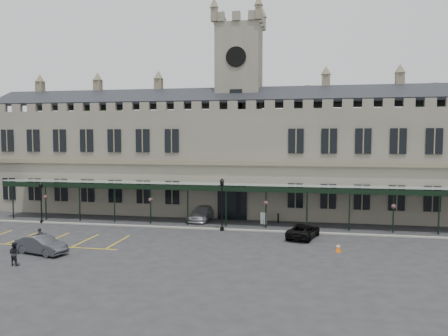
% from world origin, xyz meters
% --- Properties ---
extents(ground, '(140.00, 140.00, 0.00)m').
position_xyz_m(ground, '(0.00, 0.00, 0.00)').
color(ground, '#242426').
extents(station_building, '(60.00, 10.36, 17.30)m').
position_xyz_m(station_building, '(0.00, 15.91, 6.47)').
color(station_building, '#646054').
rests_on(station_building, ground).
extents(clock_tower, '(5.60, 5.60, 24.80)m').
position_xyz_m(clock_tower, '(0.00, 16.00, 13.11)').
color(clock_tower, '#646054').
rests_on(clock_tower, ground).
extents(canopy, '(50.00, 4.10, 4.30)m').
position_xyz_m(canopy, '(0.00, 7.46, 2.40)').
color(canopy, '#8C9E93').
rests_on(canopy, ground).
extents(kerb, '(60.00, 0.40, 0.12)m').
position_xyz_m(kerb, '(0.00, 5.50, 0.06)').
color(kerb, gray).
rests_on(kerb, ground).
extents(parking_markings, '(16.00, 6.00, 0.01)m').
position_xyz_m(parking_markings, '(-14.00, -1.50, 0.00)').
color(parking_markings, gold).
rests_on(parking_markings, ground).
extents(tree_behind_left, '(6.00, 6.00, 16.00)m').
position_xyz_m(tree_behind_left, '(-22.00, 25.00, 12.81)').
color(tree_behind_left, '#332314').
rests_on(tree_behind_left, ground).
extents(tree_behind_mid, '(6.00, 6.00, 16.00)m').
position_xyz_m(tree_behind_mid, '(8.00, 25.00, 12.81)').
color(tree_behind_mid, '#332314').
rests_on(tree_behind_mid, ground).
extents(tree_behind_right, '(6.00, 6.00, 16.00)m').
position_xyz_m(tree_behind_right, '(24.00, 25.00, 12.81)').
color(tree_behind_right, '#332314').
rests_on(tree_behind_right, ground).
extents(lamp_post_left, '(0.41, 0.41, 4.37)m').
position_xyz_m(lamp_post_left, '(-19.37, 5.41, 2.59)').
color(lamp_post_left, black).
rests_on(lamp_post_left, ground).
extents(lamp_post_mid, '(0.49, 0.49, 5.13)m').
position_xyz_m(lamp_post_mid, '(-0.03, 5.13, 3.04)').
color(lamp_post_mid, black).
rests_on(lamp_post_mid, ground).
extents(traffic_cone, '(0.44, 0.44, 0.70)m').
position_xyz_m(traffic_cone, '(10.39, -0.90, 0.34)').
color(traffic_cone, '#F65C07').
rests_on(traffic_cone, ground).
extents(sign_board, '(0.69, 0.29, 1.22)m').
position_xyz_m(sign_board, '(3.62, 8.98, 0.59)').
color(sign_board, black).
rests_on(sign_board, ground).
extents(bollard_left, '(0.16, 0.16, 0.88)m').
position_xyz_m(bollard_left, '(-0.52, 9.90, 0.44)').
color(bollard_left, black).
rests_on(bollard_left, ground).
extents(bollard_right, '(0.18, 0.18, 0.99)m').
position_xyz_m(bollard_right, '(5.05, 10.05, 0.49)').
color(bollard_right, black).
rests_on(bollard_right, ground).
extents(car_left_b, '(4.53, 2.59, 1.41)m').
position_xyz_m(car_left_b, '(-12.20, -5.59, 0.71)').
color(car_left_b, '#323439').
rests_on(car_left_b, ground).
extents(car_taxi, '(2.61, 5.39, 1.51)m').
position_xyz_m(car_taxi, '(-3.12, 10.00, 0.76)').
color(car_taxi, '#9B9DA2').
rests_on(car_taxi, ground).
extents(car_van, '(3.31, 4.97, 1.27)m').
position_xyz_m(car_van, '(7.68, 3.47, 0.63)').
color(car_van, black).
rests_on(car_van, ground).
extents(person_a, '(0.72, 0.73, 1.70)m').
position_xyz_m(person_a, '(-13.20, -4.24, 0.85)').
color(person_a, black).
rests_on(person_a, ground).
extents(person_b, '(0.84, 0.68, 1.64)m').
position_xyz_m(person_b, '(-12.30, -8.67, 0.82)').
color(person_b, black).
rests_on(person_b, ground).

